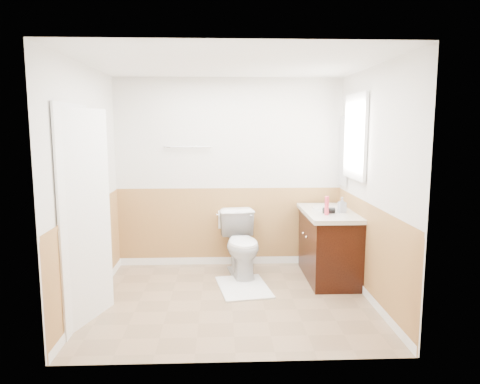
{
  "coord_description": "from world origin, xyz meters",
  "views": [
    {
      "loc": [
        -0.11,
        -4.66,
        1.88
      ],
      "look_at": [
        0.1,
        0.25,
        1.15
      ],
      "focal_mm": 33.61,
      "sensor_mm": 36.0,
      "label": 1
    }
  ],
  "objects_px": {
    "vanity_cabinet": "(329,247)",
    "lotion_bottle": "(327,206)",
    "soap_dispenser": "(342,205)",
    "bath_mat": "(244,287)",
    "toilet": "(242,244)"
  },
  "relations": [
    {
      "from": "vanity_cabinet",
      "to": "lotion_bottle",
      "type": "xyz_separation_m",
      "value": [
        -0.1,
        -0.25,
        0.56
      ]
    },
    {
      "from": "lotion_bottle",
      "to": "soap_dispenser",
      "type": "height_order",
      "value": "lotion_bottle"
    },
    {
      "from": "bath_mat",
      "to": "vanity_cabinet",
      "type": "relative_size",
      "value": 0.73
    },
    {
      "from": "vanity_cabinet",
      "to": "soap_dispenser",
      "type": "xyz_separation_m",
      "value": [
        0.12,
        -0.11,
        0.54
      ]
    },
    {
      "from": "vanity_cabinet",
      "to": "soap_dispenser",
      "type": "height_order",
      "value": "soap_dispenser"
    },
    {
      "from": "vanity_cabinet",
      "to": "lotion_bottle",
      "type": "relative_size",
      "value": 5.0
    },
    {
      "from": "lotion_bottle",
      "to": "toilet",
      "type": "bearing_deg",
      "value": 156.61
    },
    {
      "from": "bath_mat",
      "to": "lotion_bottle",
      "type": "height_order",
      "value": "lotion_bottle"
    },
    {
      "from": "toilet",
      "to": "vanity_cabinet",
      "type": "xyz_separation_m",
      "value": [
        1.07,
        -0.17,
        -0.0
      ]
    },
    {
      "from": "lotion_bottle",
      "to": "soap_dispenser",
      "type": "distance_m",
      "value": 0.26
    },
    {
      "from": "soap_dispenser",
      "to": "toilet",
      "type": "bearing_deg",
      "value": 167.03
    },
    {
      "from": "toilet",
      "to": "lotion_bottle",
      "type": "distance_m",
      "value": 1.19
    },
    {
      "from": "bath_mat",
      "to": "vanity_cabinet",
      "type": "xyz_separation_m",
      "value": [
        1.07,
        0.31,
        0.39
      ]
    },
    {
      "from": "bath_mat",
      "to": "lotion_bottle",
      "type": "bearing_deg",
      "value": 3.4
    },
    {
      "from": "toilet",
      "to": "vanity_cabinet",
      "type": "bearing_deg",
      "value": -18.04
    }
  ]
}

